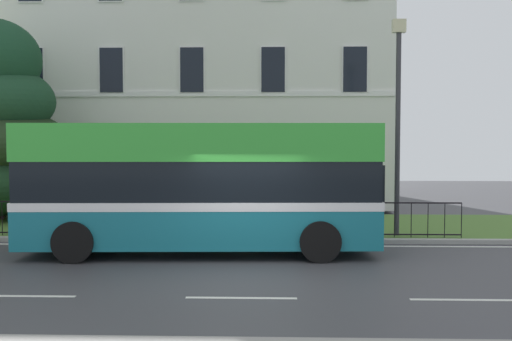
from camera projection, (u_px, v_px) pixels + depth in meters
ground_plane at (248, 267)px, 14.20m from camera, size 60.00×56.00×0.18m
georgian_townhouse at (208, 49)px, 28.82m from camera, size 15.25×11.16×13.31m
iron_verge_railing at (164, 218)px, 17.62m from camera, size 16.39×0.04×0.97m
single_decker_bus at (201, 186)px, 15.58m from camera, size 8.70×2.85×3.19m
street_lamp_post at (398, 111)px, 17.64m from camera, size 0.36×0.24×5.98m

